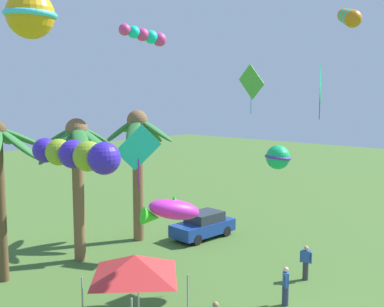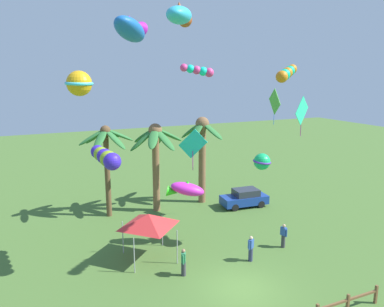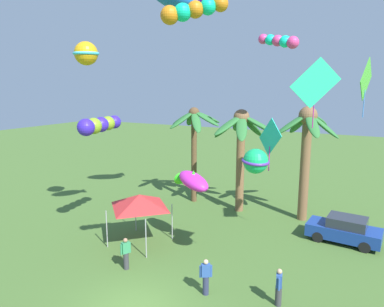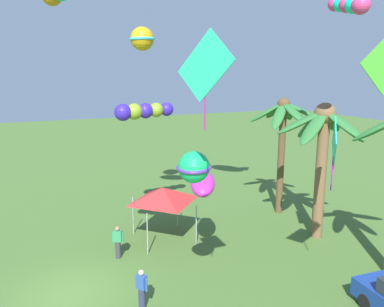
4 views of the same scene
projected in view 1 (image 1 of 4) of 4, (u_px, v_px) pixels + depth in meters
name	position (u px, v px, depth m)	size (l,w,h in m)	color
palm_tree_1	(77.00, 156.00, 23.42)	(4.61, 4.57, 7.21)	brown
palm_tree_2	(138.00, 148.00, 26.88)	(3.92, 4.31, 7.50)	brown
parked_car_0	(203.00, 225.00, 27.84)	(4.03, 2.02, 1.51)	navy
spectator_1	(286.00, 286.00, 18.87)	(0.47, 0.40, 1.59)	#2D3351
spectator_2	(306.00, 262.00, 21.49)	(0.31, 0.54, 1.59)	#38383D
festival_tent	(135.00, 266.00, 16.48)	(2.86, 2.86, 2.85)	#9E9EA3
kite_diamond_0	(320.00, 85.00, 21.17)	(1.60, 0.80, 2.46)	#29E699
kite_tube_1	(77.00, 155.00, 13.99)	(1.13, 3.46, 0.93)	#3720BF
kite_ball_2	(30.00, 15.00, 12.96)	(1.98, 1.98, 1.32)	gold
kite_tube_3	(349.00, 17.00, 16.58)	(1.87, 1.45, 0.91)	orange
kite_fish_4	(171.00, 210.00, 19.01)	(2.68, 1.98, 1.24)	#D92ABE
kite_tube_5	(145.00, 35.00, 23.56)	(2.49, 1.16, 1.00)	#EB3B84
kite_ball_6	(278.00, 157.00, 20.35)	(1.60, 1.60, 1.04)	#16BB62
kite_diamond_9	(251.00, 82.00, 25.28)	(0.38, 1.88, 2.66)	green
kite_diamond_10	(138.00, 148.00, 24.11)	(1.82, 1.59, 3.32)	#22D9BB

